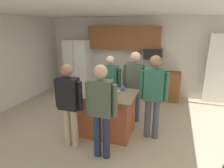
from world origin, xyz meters
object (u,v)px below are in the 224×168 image
at_px(tumbler_amber, 106,86).
at_px(glass_pilsner, 96,86).
at_px(refrigerator, 79,66).
at_px(kitchen_island, 108,113).
at_px(person_guest_by_door, 154,92).
at_px(mug_ceramic_white, 123,89).
at_px(person_guest_left, 135,82).
at_px(person_host_foreground, 69,101).
at_px(serving_tray, 108,92).
at_px(person_guest_right, 110,83).
at_px(microwave_over_range, 153,54).
at_px(person_elder_center, 101,107).

height_order(tumbler_amber, glass_pilsner, glass_pilsner).
xyz_separation_m(refrigerator, kitchen_island, (1.98, -2.44, -0.45)).
distance_m(person_guest_by_door, mug_ceramic_white, 0.69).
relative_size(person_guest_left, person_host_foreground, 1.06).
bearing_deg(person_guest_by_door, person_host_foreground, 21.63).
height_order(tumbler_amber, mug_ceramic_white, tumbler_amber).
bearing_deg(serving_tray, person_host_foreground, -127.57).
bearing_deg(refrigerator, person_guest_right, -42.91).
xyz_separation_m(tumbler_amber, mug_ceramic_white, (0.42, -0.05, -0.02)).
relative_size(microwave_over_range, person_guest_by_door, 0.32).
distance_m(refrigerator, serving_tray, 3.15).
bearing_deg(person_guest_right, kitchen_island, 0.00).
relative_size(refrigerator, person_host_foreground, 1.12).
relative_size(kitchen_island, person_guest_by_door, 0.68).
height_order(person_elder_center, mug_ceramic_white, person_elder_center).
bearing_deg(person_elder_center, mug_ceramic_white, -17.39).
height_order(refrigerator, person_guest_left, refrigerator).
bearing_deg(person_host_foreground, person_guest_right, 25.47).
distance_m(person_host_foreground, tumbler_amber, 1.05).
height_order(refrigerator, serving_tray, refrigerator).
relative_size(microwave_over_range, person_host_foreground, 0.34).
relative_size(person_elder_center, glass_pilsner, 10.81).
bearing_deg(person_guest_left, person_guest_by_door, 70.54).
xyz_separation_m(kitchen_island, person_guest_left, (0.43, 0.73, 0.53)).
bearing_deg(refrigerator, mug_ceramic_white, -44.10).
bearing_deg(kitchen_island, person_host_foreground, -127.10).
bearing_deg(person_guest_by_door, tumbler_amber, -16.77).
bearing_deg(mug_ceramic_white, glass_pilsner, -170.28).
height_order(tumbler_amber, serving_tray, tumbler_amber).
bearing_deg(person_guest_left, tumbler_amber, -23.49).
bearing_deg(person_host_foreground, person_guest_left, 3.37).
height_order(person_host_foreground, tumbler_amber, person_host_foreground).
bearing_deg(kitchen_island, person_guest_right, 105.03).
distance_m(person_elder_center, tumbler_amber, 1.15).
distance_m(mug_ceramic_white, glass_pilsner, 0.60).
distance_m(person_host_foreground, glass_pilsner, 0.86).
height_order(kitchen_island, person_guest_left, person_guest_left).
distance_m(kitchen_island, tumbler_amber, 0.62).
xyz_separation_m(person_elder_center, tumbler_amber, (-0.33, 1.10, 0.01)).
height_order(mug_ceramic_white, glass_pilsner, glass_pilsner).
distance_m(person_host_foreground, mug_ceramic_white, 1.22).
height_order(microwave_over_range, person_guest_left, person_guest_left).
height_order(microwave_over_range, mug_ceramic_white, microwave_over_range).
relative_size(microwave_over_range, mug_ceramic_white, 4.16).
bearing_deg(kitchen_island, tumbler_amber, 116.92).
distance_m(person_guest_left, serving_tray, 0.83).
distance_m(person_guest_left, glass_pilsner, 0.95).
bearing_deg(person_guest_by_door, kitchen_island, 0.00).
bearing_deg(kitchen_island, glass_pilsner, 154.54).
bearing_deg(person_elder_center, microwave_over_range, -20.05).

